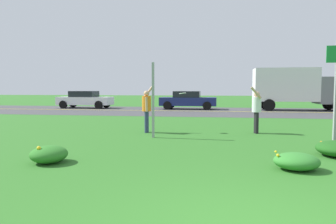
# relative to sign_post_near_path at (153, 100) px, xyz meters

# --- Properties ---
(ground_plane) EXTENTS (120.00, 120.00, 0.00)m
(ground_plane) POSITION_rel_sign_post_near_path_xyz_m (2.63, 2.93, -1.28)
(ground_plane) COLOR #2D6B23
(highway_strip) EXTENTS (120.00, 9.62, 0.01)m
(highway_strip) POSITION_rel_sign_post_near_path_xyz_m (2.63, 12.85, -1.28)
(highway_strip) COLOR #424244
(highway_strip) RESTS_ON ground
(highway_center_stripe) EXTENTS (120.00, 0.16, 0.00)m
(highway_center_stripe) POSITION_rel_sign_post_near_path_xyz_m (2.63, 12.85, -1.27)
(highway_center_stripe) COLOR yellow
(highway_center_stripe) RESTS_ON ground
(daylily_clump_near_camera) EXTENTS (0.93, 0.80, 0.36)m
(daylily_clump_near_camera) POSITION_rel_sign_post_near_path_xyz_m (3.82, -3.77, -1.10)
(daylily_clump_near_camera) COLOR #337F2D
(daylily_clump_near_camera) RESTS_ON ground
(daylily_clump_front_left) EXTENTS (0.83, 0.86, 0.42)m
(daylily_clump_front_left) POSITION_rel_sign_post_near_path_xyz_m (-1.58, -4.01, -1.08)
(daylily_clump_front_left) COLOR #2D7526
(daylily_clump_front_left) RESTS_ON ground
(sign_post_near_path) EXTENTS (0.07, 0.10, 2.56)m
(sign_post_near_path) POSITION_rel_sign_post_near_path_xyz_m (0.00, 0.00, 0.00)
(sign_post_near_path) COLOR #93969B
(sign_post_near_path) RESTS_ON ground
(sign_post_by_roadside) EXTENTS (0.56, 0.10, 2.93)m
(sign_post_by_roadside) POSITION_rel_sign_post_near_path_xyz_m (5.25, -1.64, 0.48)
(sign_post_by_roadside) COLOR #93969B
(sign_post_by_roadside) RESTS_ON ground
(person_thrower_orange_shirt) EXTENTS (0.42, 0.51, 1.81)m
(person_thrower_orange_shirt) POSITION_rel_sign_post_near_path_xyz_m (-0.51, 1.22, -0.32)
(person_thrower_orange_shirt) COLOR orange
(person_thrower_orange_shirt) RESTS_ON ground
(person_catcher_white_shirt) EXTENTS (0.43, 0.51, 1.75)m
(person_catcher_white_shirt) POSITION_rel_sign_post_near_path_xyz_m (3.60, 1.65, -0.34)
(person_catcher_white_shirt) COLOR silver
(person_catcher_white_shirt) RESTS_ON ground
(frisbee_white) EXTENTS (0.27, 0.27, 0.06)m
(frisbee_white) POSITION_rel_sign_post_near_path_xyz_m (0.83, 1.52, 0.22)
(frisbee_white) COLOR white
(car_white_leftmost) EXTENTS (4.50, 2.00, 1.45)m
(car_white_leftmost) POSITION_rel_sign_post_near_path_xyz_m (-9.08, 15.02, -0.54)
(car_white_leftmost) COLOR silver
(car_white_leftmost) RESTS_ON ground
(car_navy_center_left) EXTENTS (4.50, 2.00, 1.45)m
(car_navy_center_left) POSITION_rel_sign_post_near_path_xyz_m (-0.29, 15.02, -0.54)
(car_navy_center_left) COLOR navy
(car_navy_center_left) RESTS_ON ground
(box_truck_gray) EXTENTS (6.70, 2.46, 3.20)m
(box_truck_gray) POSITION_rel_sign_post_near_path_xyz_m (8.05, 15.02, 0.52)
(box_truck_gray) COLOR slate
(box_truck_gray) RESTS_ON ground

